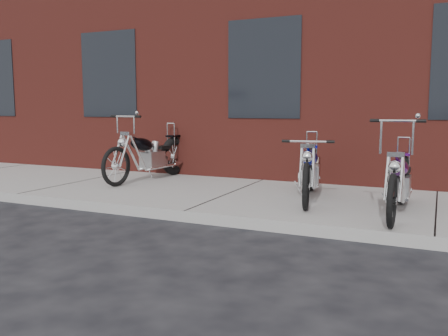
% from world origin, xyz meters
% --- Properties ---
extents(ground, '(120.00, 120.00, 0.00)m').
position_xyz_m(ground, '(0.00, 0.00, 0.00)').
color(ground, black).
rests_on(ground, ground).
extents(sidewalk, '(22.00, 3.00, 0.15)m').
position_xyz_m(sidewalk, '(0.00, 1.50, 0.07)').
color(sidewalk, '#A09C97').
rests_on(sidewalk, ground).
extents(building_brick, '(22.00, 10.00, 8.00)m').
position_xyz_m(building_brick, '(0.00, 8.00, 4.00)').
color(building_brick, maroon).
rests_on(building_brick, ground).
extents(chopper_purple, '(0.53, 2.16, 1.21)m').
position_xyz_m(chopper_purple, '(2.55, 0.99, 0.54)').
color(chopper_purple, black).
rests_on(chopper_purple, sidewalk).
extents(chopper_blue, '(0.67, 2.20, 0.97)m').
position_xyz_m(chopper_blue, '(1.27, 1.51, 0.55)').
color(chopper_blue, black).
rests_on(chopper_blue, sidewalk).
extents(chopper_third, '(0.58, 2.39, 1.21)m').
position_xyz_m(chopper_third, '(-1.94, 2.14, 0.58)').
color(chopper_third, black).
rests_on(chopper_third, sidewalk).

